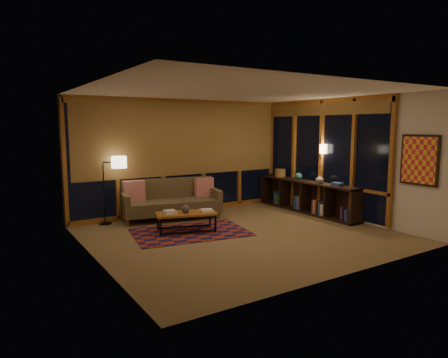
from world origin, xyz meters
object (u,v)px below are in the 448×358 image
floor_lamp (104,190)px  bookshelf (306,197)px  sofa (171,200)px  coffee_table (186,222)px

floor_lamp → bookshelf: (4.46, -1.43, -0.34)m
sofa → coffee_table: (-0.22, -1.16, -0.24)m
coffee_table → bookshelf: (3.29, 0.08, 0.19)m
coffee_table → floor_lamp: bearing=144.6°
coffee_table → floor_lamp: 1.98m
floor_lamp → bookshelf: bearing=13.4°
coffee_table → bookshelf: size_ratio=0.38×
coffee_table → sofa: bearing=95.9°
sofa → coffee_table: bearing=-89.2°
sofa → coffee_table: 1.21m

